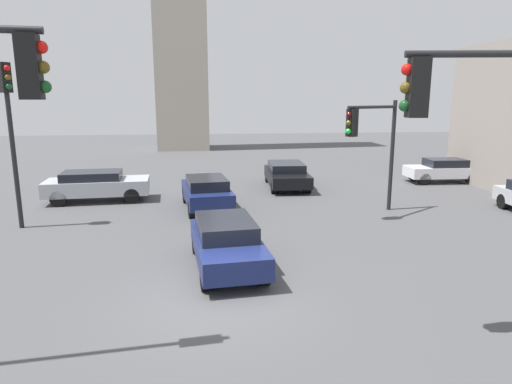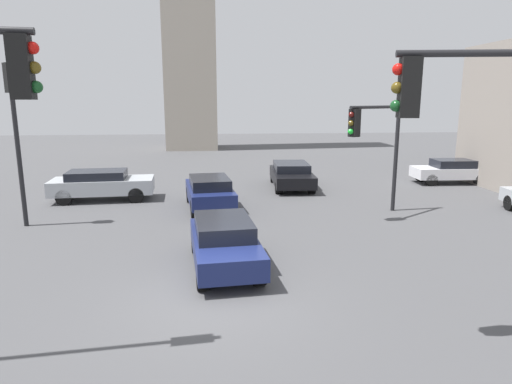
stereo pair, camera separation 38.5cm
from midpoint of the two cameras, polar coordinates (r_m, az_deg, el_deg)
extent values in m
plane|color=#4C4C4F|center=(10.63, -4.04, -13.46)|extent=(100.25, 100.25, 0.00)
cylinder|color=black|center=(18.95, 18.20, 4.36)|extent=(0.16, 0.16, 4.52)
cylinder|color=black|center=(17.56, 15.91, 10.52)|extent=(2.57, 1.78, 0.12)
cube|color=black|center=(16.57, 13.28, 8.69)|extent=(0.44, 0.44, 1.00)
sphere|color=#4C0F0C|center=(16.40, 12.90, 9.73)|extent=(0.20, 0.20, 0.20)
sphere|color=#594714|center=(16.41, 12.85, 8.68)|extent=(0.20, 0.20, 0.20)
sphere|color=green|center=(16.43, 12.80, 7.64)|extent=(0.20, 0.20, 0.20)
cube|color=black|center=(8.10, 20.52, 12.52)|extent=(0.37, 0.37, 1.00)
sphere|color=red|center=(8.06, 19.27, 14.75)|extent=(0.20, 0.20, 0.20)
sphere|color=#594714|center=(8.04, 19.12, 12.62)|extent=(0.20, 0.20, 0.20)
sphere|color=#14471E|center=(8.04, 18.98, 10.49)|extent=(0.20, 0.20, 0.20)
cylinder|color=black|center=(17.71, -27.88, 5.13)|extent=(0.16, 0.16, 5.77)
cube|color=black|center=(17.65, -28.65, 12.83)|extent=(0.45, 0.45, 1.00)
sphere|color=red|center=(17.48, -28.48, 13.85)|extent=(0.20, 0.20, 0.20)
sphere|color=#594714|center=(17.46, -28.38, 12.88)|extent=(0.20, 0.20, 0.20)
sphere|color=#14471E|center=(17.45, -28.29, 11.90)|extent=(0.20, 0.20, 0.20)
cube|color=black|center=(8.06, -26.88, 14.17)|extent=(0.35, 0.35, 1.00)
sphere|color=red|center=(8.03, -25.66, 16.45)|extent=(0.20, 0.20, 0.20)
sphere|color=#594714|center=(8.01, -25.46, 14.32)|extent=(0.20, 0.20, 0.20)
sphere|color=#14471E|center=(8.00, -25.27, 12.18)|extent=(0.20, 0.20, 0.20)
cube|color=navy|center=(18.71, -5.46, -0.19)|extent=(2.22, 4.21, 0.60)
cube|color=black|center=(18.42, -5.41, 1.19)|extent=(1.80, 2.42, 0.46)
cylinder|color=black|center=(20.04, -7.95, -0.32)|extent=(0.40, 0.73, 0.70)
cylinder|color=black|center=(20.19, -3.86, -0.14)|extent=(0.40, 0.73, 0.70)
cylinder|color=black|center=(17.38, -7.27, -2.19)|extent=(0.40, 0.73, 0.70)
cylinder|color=black|center=(17.55, -2.56, -1.97)|extent=(0.40, 0.73, 0.70)
cube|color=navy|center=(12.19, -3.17, -7.03)|extent=(2.05, 4.12, 0.59)
cube|color=black|center=(12.23, -3.32, -4.56)|extent=(1.69, 2.36, 0.47)
cylinder|color=black|center=(11.15, 1.38, -10.47)|extent=(0.36, 0.64, 0.61)
cylinder|color=black|center=(10.97, -5.88, -10.92)|extent=(0.36, 0.64, 0.61)
cylinder|color=black|center=(13.65, -0.99, -6.21)|extent=(0.36, 0.64, 0.61)
cylinder|color=black|center=(13.50, -6.86, -6.50)|extent=(0.36, 0.64, 0.61)
cylinder|color=black|center=(21.32, 30.58, -1.24)|extent=(0.39, 0.66, 0.63)
cube|color=silver|center=(26.61, 24.17, 2.32)|extent=(4.02, 1.83, 0.58)
cube|color=black|center=(26.63, 24.64, 3.34)|extent=(2.28, 1.55, 0.46)
cylinder|color=black|center=(25.47, 22.10, 1.45)|extent=(0.65, 0.33, 0.63)
cylinder|color=black|center=(26.68, 20.90, 1.98)|extent=(0.65, 0.33, 0.63)
cylinder|color=black|center=(26.71, 27.33, 1.44)|extent=(0.65, 0.33, 0.63)
cylinder|color=black|center=(27.87, 25.97, 1.95)|extent=(0.65, 0.33, 0.63)
cube|color=#ADB2B7|center=(21.31, -18.69, 0.77)|extent=(4.63, 2.15, 0.66)
cube|color=black|center=(21.26, -19.38, 2.07)|extent=(2.63, 1.79, 0.41)
cylinder|color=black|center=(21.91, -14.37, 0.45)|extent=(0.71, 0.38, 0.68)
cylinder|color=black|center=(20.43, -14.72, -0.38)|extent=(0.71, 0.38, 0.68)
cylinder|color=black|center=(22.39, -22.21, 0.17)|extent=(0.71, 0.38, 0.68)
cylinder|color=black|center=(20.96, -23.09, -0.66)|extent=(0.71, 0.38, 0.68)
cube|color=black|center=(23.19, 5.10, 2.00)|extent=(2.19, 4.59, 0.58)
cube|color=black|center=(23.34, 5.05, 3.24)|extent=(1.85, 2.60, 0.45)
cylinder|color=black|center=(21.89, 7.69, 0.57)|extent=(0.38, 0.60, 0.58)
cylinder|color=black|center=(21.66, 3.50, 0.53)|extent=(0.38, 0.60, 0.58)
cylinder|color=black|center=(24.85, 6.46, 1.95)|extent=(0.38, 0.60, 0.58)
cylinder|color=black|center=(24.65, 2.77, 1.93)|extent=(0.38, 0.60, 0.58)
camera|label=1|loc=(0.19, -89.22, 0.16)|focal=30.93mm
camera|label=2|loc=(0.19, 90.78, -0.16)|focal=30.93mm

